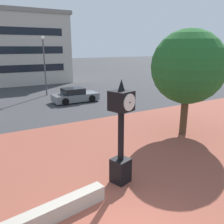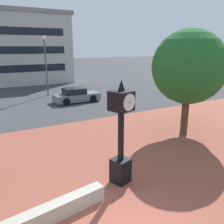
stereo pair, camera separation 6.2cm
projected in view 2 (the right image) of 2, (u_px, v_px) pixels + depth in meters
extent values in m
cube|color=brown|center=(82.00, 186.00, 8.41)|extent=(44.00, 14.29, 0.01)
cube|color=#ADA393|center=(56.00, 211.00, 6.77)|extent=(3.22, 0.91, 0.50)
cube|color=black|center=(120.00, 170.00, 8.58)|extent=(0.74, 0.74, 0.91)
cylinder|color=black|center=(121.00, 135.00, 8.21)|extent=(0.22, 0.22, 1.82)
cube|color=black|center=(121.00, 101.00, 7.88)|extent=(0.85, 0.85, 0.68)
cylinder|color=silver|center=(114.00, 99.00, 8.11)|extent=(0.56, 0.20, 0.57)
sphere|color=black|center=(113.00, 99.00, 8.13)|extent=(0.05, 0.05, 0.05)
cylinder|color=silver|center=(129.00, 102.00, 7.65)|extent=(0.56, 0.20, 0.57)
sphere|color=black|center=(130.00, 102.00, 7.63)|extent=(0.05, 0.05, 0.05)
cone|color=black|center=(121.00, 85.00, 7.74)|extent=(0.24, 0.24, 0.39)
cylinder|color=#4C3823|center=(185.00, 114.00, 13.20)|extent=(0.40, 0.40, 2.31)
sphere|color=#236028|center=(189.00, 67.00, 12.49)|extent=(3.98, 3.98, 3.98)
sphere|color=#236028|center=(193.00, 72.00, 13.57)|extent=(2.59, 2.59, 2.59)
cube|color=slate|center=(77.00, 97.00, 21.27)|extent=(4.07, 1.79, 0.64)
cube|color=black|center=(74.00, 91.00, 21.02)|extent=(1.88, 1.52, 0.56)
cylinder|color=black|center=(86.00, 95.00, 22.58)|extent=(0.64, 0.23, 0.64)
cylinder|color=black|center=(93.00, 99.00, 21.23)|extent=(0.64, 0.23, 0.64)
cylinder|color=black|center=(60.00, 98.00, 21.38)|extent=(0.64, 0.23, 0.64)
cylinder|color=black|center=(66.00, 102.00, 20.02)|extent=(0.64, 0.23, 0.64)
cylinder|color=#4C4C51|center=(46.00, 68.00, 23.61)|extent=(0.14, 0.14, 5.55)
sphere|color=white|center=(44.00, 38.00, 22.83)|extent=(0.36, 0.36, 0.36)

